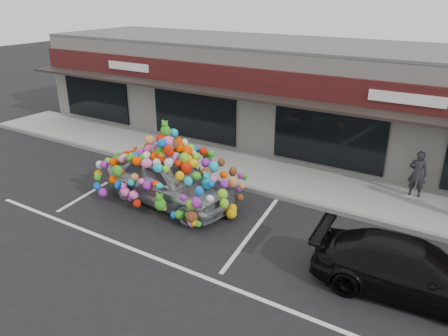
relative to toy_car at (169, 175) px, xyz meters
The scene contains 10 objects.
ground 1.10m from the toy_car, 48.24° to the right, with size 90.00×90.00×0.00m, color black.
shop_building 8.12m from the toy_car, 87.34° to the left, with size 24.00×7.20×4.31m.
sidewalk 3.71m from the toy_car, 84.08° to the left, with size 26.00×3.00×0.15m, color gray.
kerb 2.29m from the toy_car, 79.88° to the left, with size 26.00×0.18×0.16m, color slate.
parking_stripe_left 2.99m from the toy_car, behind, with size 0.12×4.40×0.01m, color silver.
parking_stripe_mid 3.32m from the toy_car, ahead, with size 0.12×4.40×0.01m, color silver.
lane_line 3.73m from the toy_car, 48.87° to the right, with size 14.00×0.12×0.01m, color silver.
toy_car is the anchor object (origin of this frame).
black_sedan 7.46m from the toy_car, ahead, with size 4.30×1.75×1.25m, color black.
pedestrian_a 7.94m from the toy_car, 33.30° to the left, with size 0.56×0.37×1.54m, color black.
Camera 1 is at (7.83, -9.38, 6.34)m, focal length 35.00 mm.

